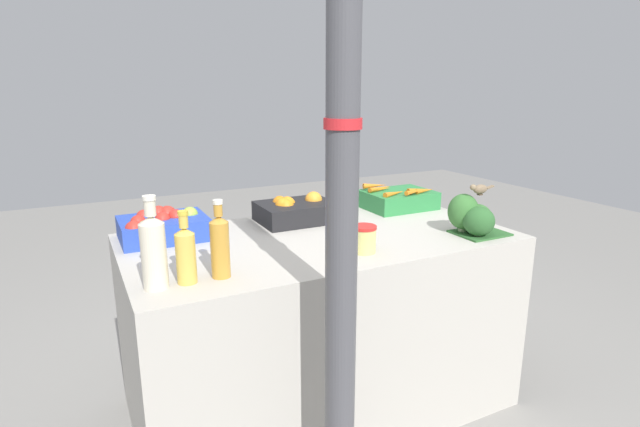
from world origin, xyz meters
TOP-DOWN VIEW (x-y plane):
  - ground_plane at (0.00, 0.00)m, footprint 10.00×10.00m
  - market_table at (0.00, 0.00)m, footprint 1.64×0.88m
  - support_pole at (-0.26, -0.65)m, footprint 0.11×0.11m
  - apple_crate at (-0.61, 0.27)m, footprint 0.35×0.27m
  - orange_crate at (0.01, 0.27)m, footprint 0.35×0.27m
  - carrot_crate at (0.60, 0.26)m, footprint 0.35×0.27m
  - broccoli_pile at (0.60, -0.28)m, footprint 0.24×0.21m
  - juice_bottle_cloudy at (-0.73, -0.27)m, footprint 0.08×0.08m
  - juice_bottle_golden at (-0.63, -0.27)m, footprint 0.07×0.07m
  - juice_bottle_amber at (-0.52, -0.27)m, footprint 0.06×0.06m
  - pickle_jar at (0.05, -0.27)m, footprint 0.10×0.10m
  - sparrow_bird at (0.62, -0.29)m, footprint 0.14×0.04m

SIDE VIEW (x-z plane):
  - ground_plane at x=0.00m, z-range 0.00..0.00m
  - market_table at x=0.00m, z-range 0.00..0.82m
  - carrot_crate at x=0.60m, z-range 0.80..0.93m
  - pickle_jar at x=0.05m, z-range 0.82..0.93m
  - orange_crate at x=0.01m, z-range 0.81..0.94m
  - apple_crate at x=-0.61m, z-range 0.81..0.94m
  - broccoli_pile at x=0.60m, z-range 0.81..0.99m
  - juice_bottle_golden at x=-0.63m, z-range 0.80..1.04m
  - juice_bottle_amber at x=-0.52m, z-range 0.80..1.07m
  - juice_bottle_cloudy at x=-0.73m, z-range 0.80..1.10m
  - sparrow_bird at x=0.62m, z-range 1.00..1.05m
  - support_pole at x=-0.26m, z-range 0.00..2.63m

